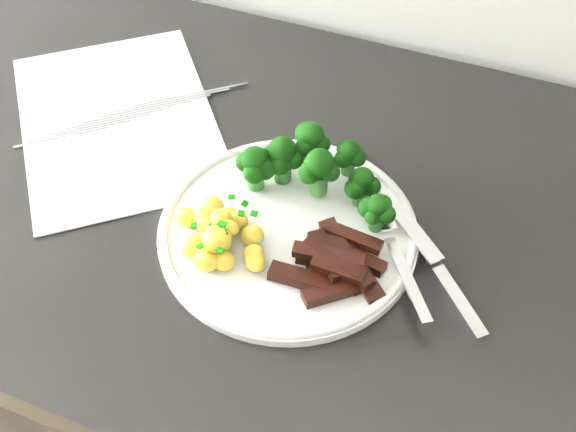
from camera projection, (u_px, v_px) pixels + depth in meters
The scene contains 8 objects.
counter at pixel (282, 400), 1.13m from camera, with size 2.50×0.63×0.94m.
recipe_paper at pixel (118, 119), 0.87m from camera, with size 0.38×0.39×0.00m.
plate at pixel (288, 230), 0.74m from camera, with size 0.27×0.27×0.02m.
broccoli at pixel (313, 166), 0.75m from camera, with size 0.18×0.10×0.07m.
potatoes at pixel (219, 234), 0.72m from camera, with size 0.11×0.09×0.04m.
beef_strips at pixel (336, 263), 0.70m from camera, with size 0.11×0.11×0.03m.
fork at pixel (400, 259), 0.71m from camera, with size 0.11×0.15×0.02m.
knife at pixel (442, 276), 0.70m from camera, with size 0.15×0.15×0.02m.
Camera 1 is at (0.26, 1.17, 1.51)m, focal length 44.44 mm.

